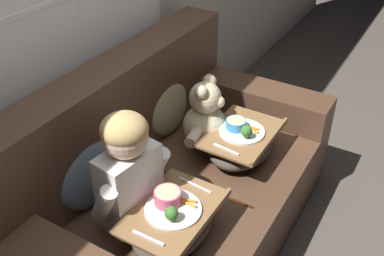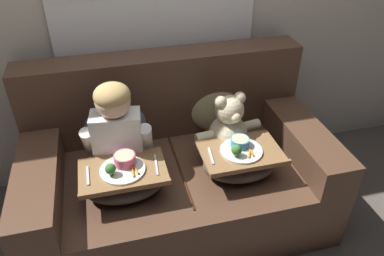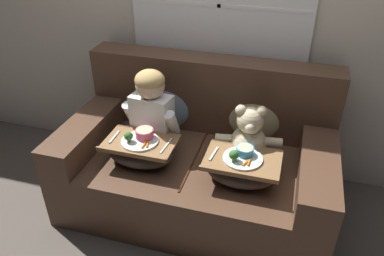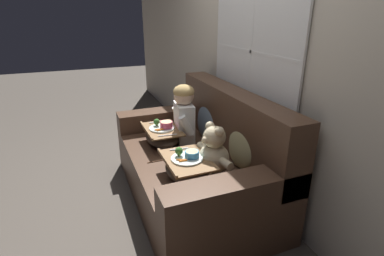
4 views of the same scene
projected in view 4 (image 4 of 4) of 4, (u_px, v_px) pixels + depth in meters
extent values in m
plane|color=#4C443D|center=(191.00, 196.00, 2.73)|extent=(14.00, 14.00, 0.00)
cube|color=beige|center=(257.00, 47.00, 2.45)|extent=(8.00, 0.05, 2.60)
cube|color=white|center=(252.00, 52.00, 2.45)|extent=(1.24, 0.02, 1.13)
cube|color=black|center=(252.00, 52.00, 2.45)|extent=(1.19, 0.01, 1.08)
cube|color=white|center=(251.00, 52.00, 2.45)|extent=(0.02, 0.02, 1.08)
cube|color=white|center=(251.00, 52.00, 2.45)|extent=(1.19, 0.02, 0.02)
cube|color=#4C3323|center=(191.00, 176.00, 2.65)|extent=(1.74, 0.99, 0.41)
cube|color=#4C3323|center=(232.00, 120.00, 2.61)|extent=(1.74, 0.22, 0.53)
cube|color=#4C3323|center=(165.00, 118.00, 3.20)|extent=(0.22, 0.99, 0.19)
cube|color=#4C3323|center=(235.00, 193.00, 1.88)|extent=(0.22, 0.99, 0.19)
cube|color=#32190A|center=(189.00, 155.00, 2.57)|extent=(0.01, 0.73, 0.01)
ellipsoid|color=slate|center=(208.00, 118.00, 2.89)|extent=(0.41, 0.20, 0.42)
ellipsoid|color=tan|center=(243.00, 144.00, 2.33)|extent=(0.38, 0.18, 0.40)
cube|color=white|center=(184.00, 122.00, 2.81)|extent=(0.29, 0.18, 0.36)
sphere|color=beige|center=(184.00, 95.00, 2.71)|extent=(0.19, 0.19, 0.19)
ellipsoid|color=tan|center=(184.00, 92.00, 2.70)|extent=(0.19, 0.19, 0.13)
cylinder|color=white|center=(179.00, 115.00, 2.94)|extent=(0.09, 0.15, 0.20)
cylinder|color=white|center=(186.00, 126.00, 2.66)|extent=(0.09, 0.15, 0.20)
sphere|color=beige|center=(214.00, 158.00, 2.27)|extent=(0.24, 0.24, 0.24)
sphere|color=beige|center=(214.00, 137.00, 2.21)|extent=(0.17, 0.17, 0.17)
sphere|color=beige|center=(210.00, 126.00, 2.23)|extent=(0.07, 0.07, 0.07)
sphere|color=beige|center=(219.00, 131.00, 2.13)|extent=(0.07, 0.07, 0.07)
sphere|color=beige|center=(206.00, 140.00, 2.17)|extent=(0.06, 0.06, 0.06)
sphere|color=black|center=(204.00, 140.00, 2.16)|extent=(0.02, 0.02, 0.02)
cylinder|color=beige|center=(203.00, 148.00, 2.38)|extent=(0.13, 0.08, 0.06)
cylinder|color=beige|center=(226.00, 163.00, 2.14)|extent=(0.13, 0.08, 0.06)
cylinder|color=beige|center=(197.00, 169.00, 2.29)|extent=(0.08, 0.11, 0.06)
cylinder|color=beige|center=(204.00, 175.00, 2.20)|extent=(0.08, 0.11, 0.06)
ellipsoid|color=#473D33|center=(162.00, 137.00, 2.78)|extent=(0.43, 0.29, 0.14)
cube|color=brown|center=(162.00, 129.00, 2.75)|extent=(0.45, 0.31, 0.01)
cube|color=brown|center=(146.00, 130.00, 2.69)|extent=(0.45, 0.02, 0.02)
cylinder|color=silver|center=(162.00, 128.00, 2.74)|extent=(0.24, 0.24, 0.01)
cylinder|color=#D64C70|center=(166.00, 125.00, 2.73)|extent=(0.11, 0.11, 0.06)
cylinder|color=#E5D189|center=(166.00, 122.00, 2.72)|extent=(0.10, 0.10, 0.01)
sphere|color=#38702D|center=(157.00, 122.00, 2.77)|extent=(0.06, 0.06, 0.06)
cylinder|color=#7A9E56|center=(157.00, 125.00, 2.78)|extent=(0.02, 0.02, 0.03)
cylinder|color=orange|center=(158.00, 129.00, 2.68)|extent=(0.01, 0.07, 0.01)
cylinder|color=orange|center=(160.00, 130.00, 2.67)|extent=(0.03, 0.07, 0.01)
cube|color=silver|center=(157.00, 122.00, 2.90)|extent=(0.01, 0.14, 0.01)
cube|color=silver|center=(168.00, 135.00, 2.59)|extent=(0.02, 0.17, 0.01)
ellipsoid|color=#473D33|center=(187.00, 169.00, 2.21)|extent=(0.43, 0.31, 0.14)
cube|color=brown|center=(187.00, 160.00, 2.19)|extent=(0.45, 0.32, 0.01)
cube|color=brown|center=(167.00, 162.00, 2.13)|extent=(0.45, 0.02, 0.02)
cylinder|color=silver|center=(187.00, 158.00, 2.18)|extent=(0.23, 0.23, 0.01)
cylinder|color=#3889C1|center=(192.00, 154.00, 2.18)|extent=(0.10, 0.10, 0.05)
cylinder|color=#E5D189|center=(192.00, 152.00, 2.17)|extent=(0.09, 0.09, 0.01)
sphere|color=#38702D|center=(179.00, 151.00, 2.19)|extent=(0.06, 0.06, 0.06)
cylinder|color=#7A9E56|center=(179.00, 155.00, 2.20)|extent=(0.02, 0.02, 0.03)
cylinder|color=orange|center=(181.00, 160.00, 2.14)|extent=(0.04, 0.06, 0.01)
cylinder|color=orange|center=(183.00, 161.00, 2.12)|extent=(0.02, 0.06, 0.01)
cube|color=silver|center=(179.00, 149.00, 2.33)|extent=(0.03, 0.14, 0.01)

